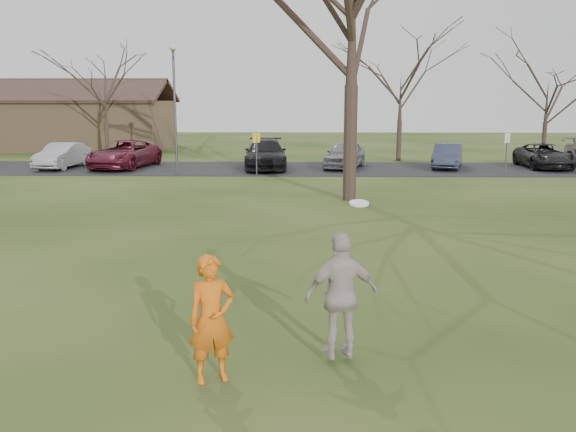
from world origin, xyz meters
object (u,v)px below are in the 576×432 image
object	(u,v)px
car_5	(447,156)
car_6	(544,156)
car_3	(266,154)
lamp_post	(174,93)
big_tree	(353,4)
catching_play	(342,295)
building	(32,122)
car_4	(345,155)
player_defender	(212,319)
car_1	(62,156)
car_2	(124,154)

from	to	relation	value
car_5	car_6	xyz separation A→B (m)	(5.19, 0.20, -0.00)
car_3	car_6	distance (m)	14.91
lamp_post	big_tree	size ratio (longest dim) A/B	0.45
catching_play	building	world-z (taller)	building
catching_play	lamp_post	size ratio (longest dim) A/B	0.36
car_3	car_4	distance (m)	4.24
car_3	lamp_post	distance (m)	5.80
player_defender	building	bearing A→B (deg)	93.67
building	lamp_post	world-z (taller)	lamp_post
car_1	building	bearing A→B (deg)	125.48
car_4	catching_play	distance (m)	24.64
car_5	catching_play	bearing A→B (deg)	-89.15
catching_play	big_tree	distance (m)	15.65
lamp_post	big_tree	world-z (taller)	big_tree
car_2	big_tree	size ratio (longest dim) A/B	0.38
player_defender	catching_play	size ratio (longest dim) A/B	0.76
car_3	car_4	bearing A→B (deg)	0.82
car_3	building	size ratio (longest dim) A/B	0.26
car_4	big_tree	xyz separation A→B (m)	(-0.48, -10.17, 6.25)
lamp_post	car_6	bearing A→B (deg)	8.95
car_1	car_2	world-z (taller)	car_2
car_1	car_4	size ratio (longest dim) A/B	0.97
car_1	big_tree	world-z (taller)	big_tree
car_2	car_4	bearing A→B (deg)	10.17
car_5	car_6	bearing A→B (deg)	19.07
player_defender	car_3	size ratio (longest dim) A/B	0.33
player_defender	building	size ratio (longest dim) A/B	0.08
car_2	car_5	size ratio (longest dim) A/B	1.35
car_4	car_5	distance (m)	5.49
car_3	car_5	world-z (taller)	car_3
car_5	lamp_post	size ratio (longest dim) A/B	0.62
car_1	lamp_post	distance (m)	7.68
car_1	car_4	distance (m)	15.08
car_1	car_3	size ratio (longest dim) A/B	0.77
player_defender	catching_play	distance (m)	1.86
car_2	catching_play	distance (m)	26.45
car_3	car_4	xyz separation A→B (m)	(4.22, 0.33, -0.05)
car_3	car_6	size ratio (longest dim) A/B	1.14
player_defender	car_4	distance (m)	25.40
car_2	player_defender	bearing A→B (deg)	-62.05
car_6	catching_play	distance (m)	27.81
car_4	lamp_post	bearing A→B (deg)	-146.81
building	car_5	bearing A→B (deg)	-24.38
player_defender	lamp_post	bearing A→B (deg)	79.74
catching_play	car_1	bearing A→B (deg)	119.10
car_1	car_6	world-z (taller)	car_1
car_5	player_defender	bearing A→B (deg)	-92.42
car_1	building	distance (m)	15.25
car_1	lamp_post	size ratio (longest dim) A/B	0.65
car_5	catching_play	xyz separation A→B (m)	(-7.12, -24.74, 0.33)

